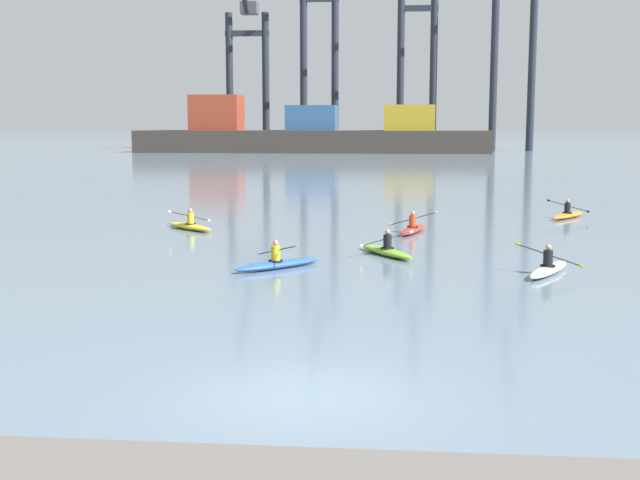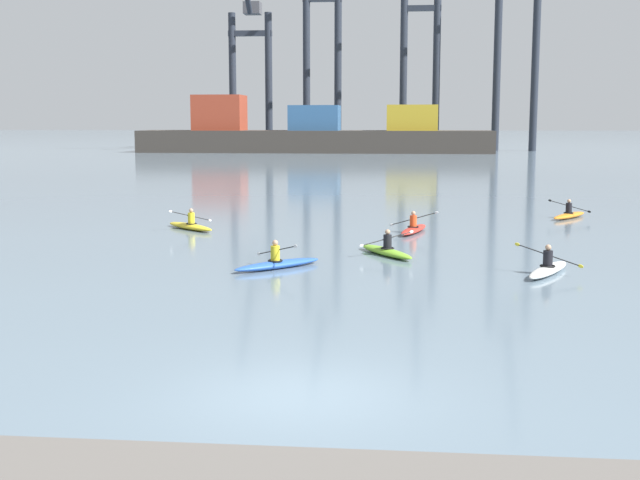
# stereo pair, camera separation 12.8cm
# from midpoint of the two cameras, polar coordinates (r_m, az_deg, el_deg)

# --- Properties ---
(ground_plane) EXTENTS (800.00, 800.00, 0.00)m
(ground_plane) POSITION_cam_midpoint_polar(r_m,az_deg,el_deg) (14.94, -1.04, -10.57)
(ground_plane) COLOR slate
(container_barge) EXTENTS (53.50, 9.25, 8.68)m
(container_barge) POSITION_cam_midpoint_polar(r_m,az_deg,el_deg) (127.00, -0.55, 7.29)
(container_barge) COLOR #38332D
(container_barge) RESTS_ON ground
(gantry_crane_west) EXTENTS (7.31, 17.22, 34.87)m
(gantry_crane_west) POSITION_cam_midpoint_polar(r_m,az_deg,el_deg) (140.97, -4.84, 12.79)
(gantry_crane_west) COLOR #232833
(gantry_crane_west) RESTS_ON ground
(gantry_crane_west_mid) EXTENTS (6.42, 21.05, 37.56)m
(gantry_crane_west_mid) POSITION_cam_midpoint_polar(r_m,az_deg,el_deg) (139.02, 0.15, 14.20)
(gantry_crane_west_mid) COLOR #232833
(gantry_crane_west_mid) RESTS_ON ground
(gantry_crane_east_mid) EXTENTS (6.55, 20.15, 36.47)m
(gantry_crane_east_mid) POSITION_cam_midpoint_polar(r_m,az_deg,el_deg) (138.52, 6.97, 13.74)
(gantry_crane_east_mid) COLOR #232833
(gantry_crane_east_mid) RESTS_ON ground
(gantry_crane_east) EXTENTS (7.13, 18.32, 43.55)m
(gantry_crane_east) POSITION_cam_midpoint_polar(r_m,az_deg,el_deg) (136.95, 13.52, 14.46)
(gantry_crane_east) COLOR #232833
(gantry_crane_east) RESTS_ON ground
(kayak_lime) EXTENTS (2.29, 3.21, 0.95)m
(kayak_lime) POSITION_cam_midpoint_polar(r_m,az_deg,el_deg) (29.90, 4.70, -0.73)
(kayak_lime) COLOR #7ABC2D
(kayak_lime) RESTS_ON ground
(kayak_blue) EXTENTS (2.84, 2.82, 0.95)m
(kayak_blue) POSITION_cam_midpoint_polar(r_m,az_deg,el_deg) (27.18, -2.81, -1.61)
(kayak_blue) COLOR #2856B2
(kayak_blue) RESTS_ON ground
(kayak_orange) EXTENTS (2.41, 3.15, 0.95)m
(kayak_orange) POSITION_cam_midpoint_polar(r_m,az_deg,el_deg) (43.03, 16.88, 1.68)
(kayak_orange) COLOR orange
(kayak_orange) RESTS_ON ground
(kayak_red) EXTENTS (2.14, 3.43, 1.00)m
(kayak_red) POSITION_cam_midpoint_polar(r_m,az_deg,el_deg) (36.05, 6.58, 0.78)
(kayak_red) COLOR red
(kayak_red) RESTS_ON ground
(kayak_yellow) EXTENTS (2.88, 2.78, 0.96)m
(kayak_yellow) POSITION_cam_midpoint_polar(r_m,az_deg,el_deg) (37.31, -8.83, 0.99)
(kayak_yellow) COLOR yellow
(kayak_yellow) RESTS_ON ground
(kayak_white) EXTENTS (2.06, 3.31, 0.95)m
(kayak_white) POSITION_cam_midpoint_polar(r_m,az_deg,el_deg) (27.19, 15.59, -1.91)
(kayak_white) COLOR silver
(kayak_white) RESTS_ON ground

